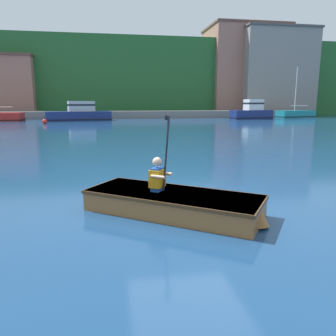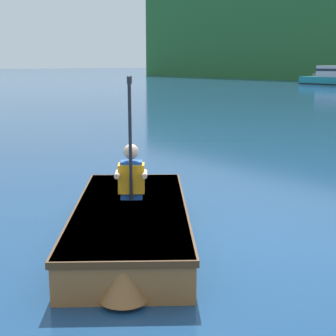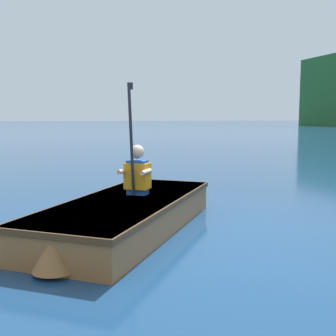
% 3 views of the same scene
% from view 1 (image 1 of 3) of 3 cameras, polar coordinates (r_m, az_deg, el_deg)
% --- Properties ---
extents(ground_plane, '(300.00, 300.00, 0.00)m').
position_cam_1_polar(ground_plane, '(6.86, 3.45, -5.27)').
color(ground_plane, navy).
extents(shoreline_ridge, '(120.00, 20.00, 11.04)m').
position_cam_1_polar(shoreline_ridge, '(57.43, -8.47, 14.79)').
color(shoreline_ridge, '#28602D').
rests_on(shoreline_ridge, ground).
extents(waterfront_office_block_center, '(9.65, 7.58, 8.11)m').
position_cam_1_polar(waterfront_office_block_center, '(51.49, -26.83, 12.51)').
color(waterfront_office_block_center, '#9E6B5B').
rests_on(waterfront_office_block_center, ground).
extents(waterfront_apartment_right, '(11.59, 8.98, 13.32)m').
position_cam_1_polar(waterfront_apartment_right, '(54.99, 12.95, 15.99)').
color(waterfront_apartment_right, '#9E6B5B').
rests_on(waterfront_apartment_right, ground).
extents(waterfront_tower_far, '(11.11, 9.08, 12.60)m').
position_cam_1_polar(waterfront_tower_far, '(54.80, 17.34, 15.41)').
color(waterfront_tower_far, gray).
rests_on(waterfront_tower_far, ground).
extents(marina_dock, '(50.51, 2.40, 0.90)m').
position_cam_1_polar(marina_dock, '(42.36, -7.76, 9.21)').
color(marina_dock, slate).
rests_on(marina_dock, ground).
extents(moored_boat_dock_west_end, '(7.16, 3.80, 2.11)m').
position_cam_1_polar(moored_boat_dock_west_end, '(37.17, -15.21, 9.14)').
color(moored_boat_dock_west_end, navy).
rests_on(moored_boat_dock_west_end, ground).
extents(moored_boat_dock_west_inner, '(5.52, 2.94, 6.35)m').
position_cam_1_polar(moored_boat_dock_west_inner, '(45.93, 21.34, 8.72)').
color(moored_boat_dock_west_inner, '#197A84').
rests_on(moored_boat_dock_west_inner, ground).
extents(moored_boat_dock_center_near, '(5.26, 2.55, 2.32)m').
position_cam_1_polar(moored_boat_dock_center_near, '(40.60, 14.40, 9.43)').
color(moored_boat_dock_center_near, navy).
rests_on(moored_boat_dock_center_near, ground).
extents(rowboat_foreground, '(3.24, 2.78, 0.38)m').
position_cam_1_polar(rowboat_foreground, '(5.86, 1.25, -5.91)').
color(rowboat_foreground, '#935B2D').
rests_on(rowboat_foreground, ground).
extents(person_paddler, '(0.45, 0.45, 1.36)m').
position_cam_1_polar(person_paddler, '(5.90, -1.79, -1.31)').
color(person_paddler, '#1E4CA5').
rests_on(person_paddler, rowboat_foreground).
extents(channel_buoy, '(0.44, 0.44, 0.72)m').
position_cam_1_polar(channel_buoy, '(32.82, -20.68, 7.59)').
color(channel_buoy, red).
rests_on(channel_buoy, ground).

